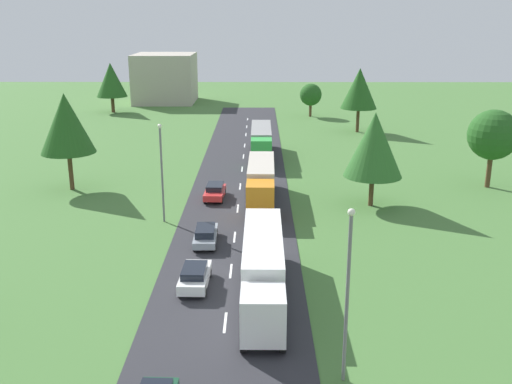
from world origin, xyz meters
The scene contains 17 objects.
road centered at (0.00, 24.50, 0.03)m, with size 10.00×140.00×0.06m, color #2B2B30.
lane_marking_centre centered at (0.00, 21.65, 0.07)m, with size 0.16×122.07×0.01m.
truck_lead centered at (2.24, 14.93, 2.18)m, with size 2.56×13.71×3.73m.
truck_second centered at (2.17, 34.62, 2.14)m, with size 2.66×12.29×3.64m.
truck_third centered at (2.26, 53.47, 2.14)m, with size 2.51×13.43×3.58m.
car_second centered at (-2.26, 16.24, 0.84)m, with size 1.91×4.35×1.48m.
car_third centered at (-2.23, 23.92, 0.81)m, with size 1.84×4.60×1.42m.
car_fourth centered at (-2.34, 35.73, 0.82)m, with size 2.00×4.41×1.43m.
lamppost_lead centered at (6.17, 6.05, 4.97)m, with size 0.36×0.36×8.97m.
lamppost_second centered at (-6.33, 29.17, 4.80)m, with size 0.36×0.36×8.64m.
tree_oak centered at (11.12, 84.62, 3.84)m, with size 3.86×3.86×5.79m.
tree_birch centered at (26.01, 40.09, 5.56)m, with size 5.17×5.17×8.17m.
tree_maple centered at (-25.10, 88.99, 5.94)m, with size 5.57×5.57×9.03m.
tree_pine centered at (-17.41, 39.01, 6.91)m, with size 5.50×5.50×9.96m.
tree_elm centered at (12.60, 33.82, 5.89)m, with size 5.46×5.46×8.90m.
tree_ash centered at (17.16, 70.15, 6.68)m, with size 5.52×5.52×9.74m.
distant_building centered at (-17.31, 102.55, 4.88)m, with size 12.01×12.90×9.76m, color #B2A899.
Camera 1 is at (1.97, -19.06, 17.38)m, focal length 41.04 mm.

